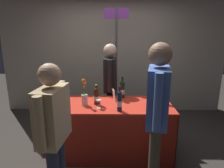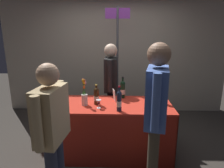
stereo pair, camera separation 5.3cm
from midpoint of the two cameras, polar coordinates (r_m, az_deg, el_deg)
ground_plane at (r=3.29m, az=0.49°, el=-18.85°), size 12.00×12.00×0.00m
back_partition at (r=4.57m, az=1.10°, el=11.50°), size 5.05×0.12×3.14m
tasting_table at (r=3.02m, az=0.51°, el=-10.05°), size 1.74×0.77×0.80m
featured_wine_bottle at (r=3.02m, az=14.42°, el=-2.60°), size 0.08×0.08×0.34m
display_bottle_0 at (r=3.16m, az=3.56°, el=-1.48°), size 0.08×0.08×0.34m
display_bottle_1 at (r=2.82m, az=-14.24°, el=-3.77°), size 0.08×0.08×0.35m
display_bottle_2 at (r=2.62m, az=2.65°, el=-4.84°), size 0.07×0.07×0.34m
display_bottle_3 at (r=2.88m, az=-3.97°, el=-3.38°), size 0.08×0.08×0.30m
wine_glass_near_vendor at (r=2.74m, az=-3.29°, el=-5.25°), size 0.07×0.07×0.12m
flower_vase at (r=2.86m, az=-7.42°, el=-3.47°), size 0.09×0.09×0.39m
brochure_stand at (r=3.03m, az=1.14°, el=-3.22°), size 0.05×0.13×0.18m
vendor_presenter at (r=3.50m, az=0.11°, el=0.74°), size 0.22×0.57×1.63m
taster_foreground_right at (r=2.17m, az=13.21°, el=-6.56°), size 0.30×0.61×1.72m
taster_foreground_left at (r=2.06m, az=-16.16°, el=-11.62°), size 0.26×0.59×1.55m
booth_signpost at (r=3.89m, az=1.94°, el=8.22°), size 0.46×0.04×2.28m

